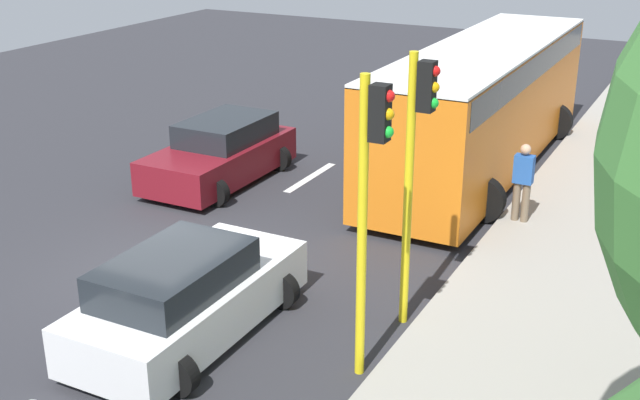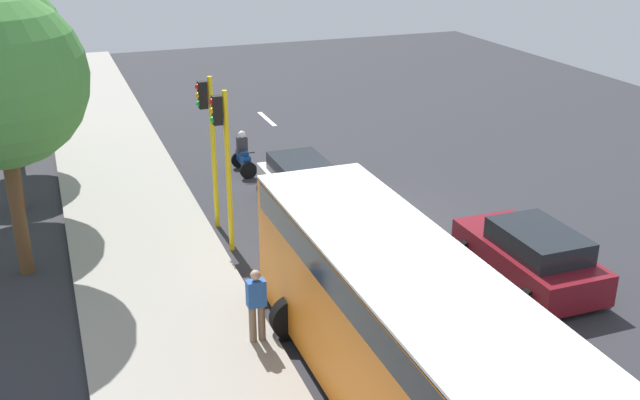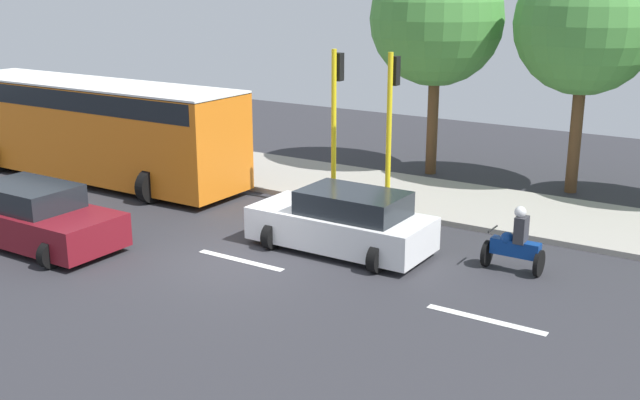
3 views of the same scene
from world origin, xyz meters
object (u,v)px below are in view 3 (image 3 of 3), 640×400
object	(u,v)px
motorcycle	(515,244)
street_tree_south	(437,19)
city_bus	(93,123)
traffic_light_midblock	(391,112)
street_tree_north	(586,24)
traffic_light_corner	(336,106)
pedestrian_near_signal	(216,149)
car_white	(343,222)
car_maroon	(37,218)

from	to	relation	value
motorcycle	street_tree_south	size ratio (longest dim) A/B	0.21
city_bus	traffic_light_midblock	xyz separation A→B (m)	(1.34, -10.06, 1.08)
city_bus	traffic_light_midblock	bearing A→B (deg)	-82.39
city_bus	street_tree_north	xyz separation A→B (m)	(6.74, -13.53, 3.20)
city_bus	traffic_light_corner	world-z (taller)	traffic_light_corner
pedestrian_near_signal	street_tree_north	size ratio (longest dim) A/B	0.24
traffic_light_corner	traffic_light_midblock	world-z (taller)	same
traffic_light_midblock	street_tree_north	world-z (taller)	street_tree_north
traffic_light_midblock	street_tree_north	xyz separation A→B (m)	(5.40, -3.47, 2.12)
motorcycle	traffic_light_corner	bearing A→B (deg)	71.03
car_white	motorcycle	xyz separation A→B (m)	(0.91, -3.92, -0.07)
car_maroon	street_tree_south	size ratio (longest dim) A/B	0.59
street_tree_south	street_tree_north	distance (m)	4.64
car_white	city_bus	xyz separation A→B (m)	(1.61, 10.39, 1.13)
pedestrian_near_signal	traffic_light_corner	distance (m)	5.26
city_bus	street_tree_south	distance (m)	11.53
traffic_light_midblock	street_tree_north	bearing A→B (deg)	-32.75
city_bus	motorcycle	xyz separation A→B (m)	(-0.71, -14.31, -1.20)
motorcycle	street_tree_north	world-z (taller)	street_tree_north
car_white	street_tree_south	distance (m)	9.39
city_bus	car_maroon	bearing A→B (deg)	-143.65
traffic_light_midblock	street_tree_north	size ratio (longest dim) A/B	0.63
motorcycle	street_tree_north	size ratio (longest dim) A/B	0.21
traffic_light_corner	street_tree_north	xyz separation A→B (m)	(5.40, -5.19, 2.12)
car_maroon	pedestrian_near_signal	bearing A→B (deg)	3.71
car_white	city_bus	distance (m)	10.58
car_maroon	traffic_light_midblock	bearing A→B (deg)	-42.54
city_bus	street_tree_north	size ratio (longest dim) A/B	1.54
car_maroon	car_white	size ratio (longest dim) A/B	0.97
street_tree_south	car_white	bearing A→B (deg)	-169.69
motorcycle	street_tree_north	distance (m)	8.69
car_white	traffic_light_corner	xyz separation A→B (m)	(2.96, 2.05, 2.22)
city_bus	traffic_light_corner	size ratio (longest dim) A/B	2.44
motorcycle	city_bus	bearing A→B (deg)	87.17
car_white	motorcycle	size ratio (longest dim) A/B	2.87
city_bus	pedestrian_near_signal	world-z (taller)	city_bus
car_maroon	street_tree_north	size ratio (longest dim) A/B	0.60
city_bus	traffic_light_corner	xyz separation A→B (m)	(1.34, -8.34, 1.08)
car_maroon	car_white	bearing A→B (deg)	-60.02
car_maroon	street_tree_north	bearing A→B (deg)	-38.49
pedestrian_near_signal	street_tree_north	world-z (taller)	street_tree_north
car_maroon	motorcycle	distance (m)	11.37
pedestrian_near_signal	street_tree_south	xyz separation A→B (m)	(4.66, -5.44, 4.01)
pedestrian_near_signal	traffic_light_midblock	distance (m)	6.89
car_maroon	street_tree_south	world-z (taller)	street_tree_south
street_tree_south	street_tree_north	xyz separation A→B (m)	(0.17, -4.63, -0.02)
car_maroon	pedestrian_near_signal	distance (m)	7.28
car_white	city_bus	world-z (taller)	city_bus
car_maroon	traffic_light_corner	world-z (taller)	traffic_light_corner
car_white	street_tree_south	world-z (taller)	street_tree_south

